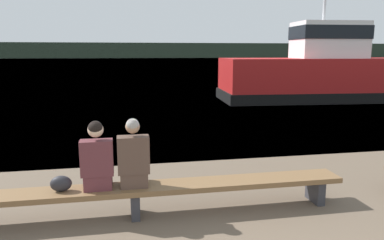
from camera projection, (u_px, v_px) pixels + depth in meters
The scene contains 7 objects.
water_surface at pixel (122, 58), 123.66m from camera, with size 240.00×240.00×0.00m, color #5684A3.
far_shoreline at pixel (122, 50), 128.38m from camera, with size 600.00×12.00×5.02m, color #2D3D2D.
bench_main at pixel (135, 192), 5.22m from camera, with size 6.11×0.48×0.44m.
person_left at pixel (97, 160), 5.06m from camera, with size 0.43×0.40×0.96m.
person_right at pixel (133, 159), 5.15m from camera, with size 0.43×0.40×0.97m.
shopping_bag at pixel (61, 184), 5.01m from camera, with size 0.28×0.17×0.22m.
tugboat_red at pixel (319, 75), 17.71m from camera, with size 9.35×4.03×5.99m.
Camera 1 is at (-0.88, -1.80, 2.29)m, focal length 35.00 mm.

